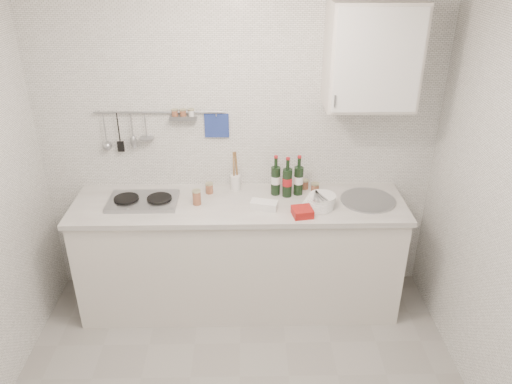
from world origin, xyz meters
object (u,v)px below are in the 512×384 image
wine_bottles (287,176)px  utensil_crock (235,180)px  wall_cabinet (372,56)px  plate_stack_hob (152,204)px  plate_stack_sink (320,201)px

wine_bottles → utensil_crock: (-0.39, 0.10, -0.08)m
wall_cabinet → plate_stack_hob: size_ratio=3.00×
wall_cabinet → wine_bottles: bearing=-179.3°
wall_cabinet → utensil_crock: wall_cabinet is taller
plate_stack_sink → utensil_crock: (-0.61, 0.29, 0.03)m
utensil_crock → plate_stack_hob: bearing=-157.7°
plate_stack_sink → wall_cabinet: bearing=32.1°
wall_cabinet → plate_stack_sink: bearing=-147.9°
plate_stack_hob → wine_bottles: wine_bottles is taller
plate_stack_sink → utensil_crock: bearing=154.7°
wall_cabinet → wine_bottles: wall_cabinet is taller
plate_stack_hob → plate_stack_sink: size_ratio=0.94×
wall_cabinet → plate_stack_sink: size_ratio=2.83×
plate_stack_sink → utensil_crock: size_ratio=0.78×
plate_stack_hob → utensil_crock: utensil_crock is taller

